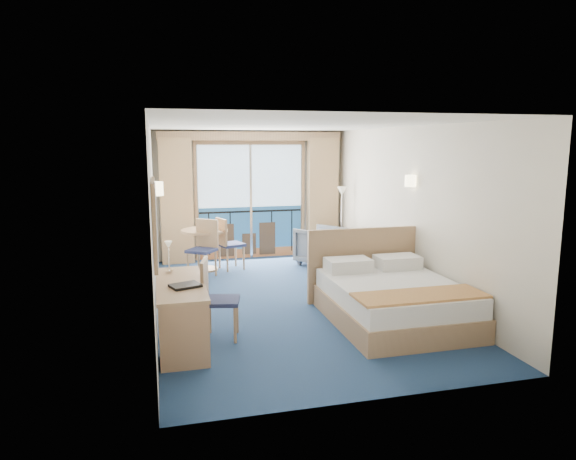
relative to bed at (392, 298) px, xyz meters
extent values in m
plane|color=navy|center=(-1.15, 1.24, -0.32)|extent=(6.50, 6.50, 0.00)
cube|color=silver|center=(-1.15, 4.50, 1.03)|extent=(4.00, 0.02, 2.70)
cube|color=silver|center=(-1.15, -2.02, 1.03)|extent=(4.00, 0.02, 2.70)
cube|color=silver|center=(-3.16, 1.24, 1.03)|extent=(0.02, 6.50, 2.70)
cube|color=silver|center=(0.86, 1.24, 1.03)|extent=(0.02, 6.50, 2.70)
cube|color=silver|center=(-1.15, 1.24, 2.39)|extent=(4.00, 6.50, 0.02)
cube|color=navy|center=(-1.15, 4.46, 0.24)|extent=(2.20, 0.02, 1.08)
cube|color=#BFDFFB|center=(-1.15, 4.46, 1.44)|extent=(2.20, 0.02, 1.32)
cube|color=brown|center=(-1.15, 4.46, -0.22)|extent=(2.20, 0.02, 0.20)
cube|color=black|center=(-1.15, 4.45, 0.68)|extent=(2.20, 0.02, 0.04)
cube|color=tan|center=(-1.15, 4.45, 2.14)|extent=(2.36, 0.03, 0.12)
cube|color=tan|center=(-2.30, 4.45, 0.88)|extent=(0.06, 0.03, 2.40)
cube|color=tan|center=(0.00, 4.45, 0.88)|extent=(0.06, 0.03, 2.40)
cube|color=silver|center=(-1.15, 4.45, 0.88)|extent=(0.05, 0.02, 2.40)
cube|color=#3D2A1B|center=(-0.80, 4.45, 0.08)|extent=(0.35, 0.02, 0.70)
cube|color=#3D2A1B|center=(-1.70, 4.45, 0.08)|extent=(0.35, 0.02, 0.70)
cube|color=#3D2A1B|center=(-1.20, 4.45, -0.02)|extent=(0.30, 0.02, 0.45)
cube|color=black|center=(-2.05, 4.45, 0.23)|extent=(0.02, 0.01, 0.90)
cube|color=black|center=(-1.60, 4.45, 0.23)|extent=(0.03, 0.01, 0.90)
cube|color=black|center=(-1.15, 4.45, 0.23)|extent=(0.03, 0.01, 0.90)
cube|color=black|center=(-0.70, 4.45, 0.23)|extent=(0.03, 0.01, 0.90)
cube|color=black|center=(-0.25, 4.45, 0.23)|extent=(0.02, 0.01, 0.90)
cube|color=tan|center=(-2.70, 4.31, 0.95)|extent=(0.65, 0.22, 2.55)
cube|color=tan|center=(0.40, 4.31, 0.95)|extent=(0.65, 0.22, 2.55)
cube|color=tan|center=(-1.15, 4.34, 2.26)|extent=(3.80, 0.25, 0.18)
cube|color=tan|center=(-3.12, -0.26, 1.23)|extent=(0.04, 1.25, 0.95)
cube|color=silver|center=(-3.10, -0.26, 1.23)|extent=(0.01, 1.12, 0.82)
cube|color=tan|center=(-3.12, 1.69, 1.28)|extent=(0.03, 0.42, 0.52)
cube|color=gray|center=(-3.10, 1.69, 1.28)|extent=(0.01, 0.34, 0.44)
cylinder|color=#FFEDB2|center=(-3.09, 0.64, 1.53)|extent=(0.18, 0.18, 0.18)
cylinder|color=#FFEDB2|center=(0.79, 1.09, 1.53)|extent=(0.18, 0.18, 0.18)
cube|color=tan|center=(0.00, -0.09, -0.16)|extent=(1.67, 2.08, 0.31)
cube|color=silver|center=(0.00, -0.09, 0.12)|extent=(1.60, 2.02, 0.26)
cube|color=tan|center=(0.00, -0.77, 0.27)|extent=(1.64, 0.57, 0.03)
cube|color=silver|center=(-0.40, 0.66, 0.35)|extent=(0.65, 0.42, 0.19)
cube|color=silver|center=(0.40, 0.66, 0.35)|extent=(0.65, 0.42, 0.19)
cube|color=tan|center=(0.00, 1.00, 0.25)|extent=(1.82, 0.06, 1.14)
cube|color=tan|center=(0.61, 1.34, -0.02)|extent=(0.45, 0.43, 0.59)
cube|color=white|center=(0.56, 1.36, 0.31)|extent=(0.18, 0.14, 0.08)
imported|color=#444A52|center=(0.10, 3.43, 0.07)|extent=(1.16, 1.17, 0.77)
cylinder|color=silver|center=(0.61, 3.67, -0.31)|extent=(0.21, 0.21, 0.03)
cylinder|color=silver|center=(0.61, 3.67, 0.41)|extent=(0.02, 0.02, 1.46)
cone|color=beige|center=(0.61, 3.67, 1.14)|extent=(0.20, 0.20, 0.18)
cube|color=tan|center=(-2.85, -0.10, 0.43)|extent=(0.56, 1.64, 0.04)
cube|color=tan|center=(-2.85, -0.67, 0.04)|extent=(0.53, 0.49, 0.73)
cylinder|color=tan|center=(-3.11, 0.11, 0.04)|extent=(0.05, 0.05, 0.73)
cylinder|color=tan|center=(-2.60, 0.11, 0.04)|extent=(0.05, 0.05, 0.73)
cylinder|color=tan|center=(-3.11, 0.67, 0.04)|extent=(0.05, 0.05, 0.73)
cylinder|color=tan|center=(-2.60, 0.67, 0.04)|extent=(0.05, 0.05, 0.73)
cube|color=#1F264A|center=(-2.35, -0.05, 0.17)|extent=(0.52, 0.52, 0.05)
cube|color=tan|center=(-2.55, -0.01, 0.44)|extent=(0.14, 0.43, 0.52)
cylinder|color=tan|center=(-2.22, -0.27, -0.09)|extent=(0.04, 0.04, 0.47)
cylinder|color=tan|center=(-2.14, 0.08, -0.09)|extent=(0.04, 0.04, 0.47)
cylinder|color=tan|center=(-2.56, -0.19, -0.09)|extent=(0.04, 0.04, 0.47)
cylinder|color=tan|center=(-2.48, 0.16, -0.09)|extent=(0.04, 0.04, 0.47)
cube|color=black|center=(-2.80, -0.31, 0.47)|extent=(0.40, 0.35, 0.03)
cylinder|color=silver|center=(-2.97, 0.43, 0.48)|extent=(0.11, 0.11, 0.02)
cylinder|color=silver|center=(-2.97, 0.43, 0.64)|extent=(0.01, 0.01, 0.35)
cone|color=beige|center=(-2.97, 0.43, 0.82)|extent=(0.10, 0.10, 0.09)
cylinder|color=tan|center=(-2.22, 3.57, 0.46)|extent=(0.89, 0.89, 0.04)
cylinder|color=tan|center=(-2.22, 3.57, 0.07)|extent=(0.09, 0.09, 0.78)
cylinder|color=tan|center=(-2.22, 3.57, -0.30)|extent=(0.49, 0.49, 0.03)
cube|color=#1F264A|center=(-1.71, 3.52, 0.17)|extent=(0.55, 0.55, 0.05)
cube|color=tan|center=(-1.91, 3.46, 0.44)|extent=(0.17, 0.43, 0.52)
cylinder|color=tan|center=(-1.49, 3.41, -0.09)|extent=(0.04, 0.04, 0.47)
cylinder|color=tan|center=(-1.60, 3.74, -0.09)|extent=(0.04, 0.04, 0.47)
cylinder|color=tan|center=(-1.83, 3.30, -0.09)|extent=(0.04, 0.04, 0.47)
cylinder|color=tan|center=(-1.93, 3.64, -0.09)|extent=(0.04, 0.04, 0.47)
cube|color=#1F264A|center=(-2.33, 3.02, 0.18)|extent=(0.63, 0.63, 0.05)
cube|color=tan|center=(-2.21, 3.20, 0.46)|extent=(0.39, 0.30, 0.54)
cylinder|color=tan|center=(-2.59, 2.98, -0.08)|extent=(0.04, 0.04, 0.48)
cylinder|color=tan|center=(-2.29, 2.77, -0.08)|extent=(0.04, 0.04, 0.48)
cylinder|color=tan|center=(-2.37, 3.28, -0.08)|extent=(0.04, 0.04, 0.48)
cylinder|color=tan|center=(-2.08, 3.07, -0.08)|extent=(0.04, 0.04, 0.48)
camera|label=1|loc=(-3.09, -6.24, 2.11)|focal=32.00mm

